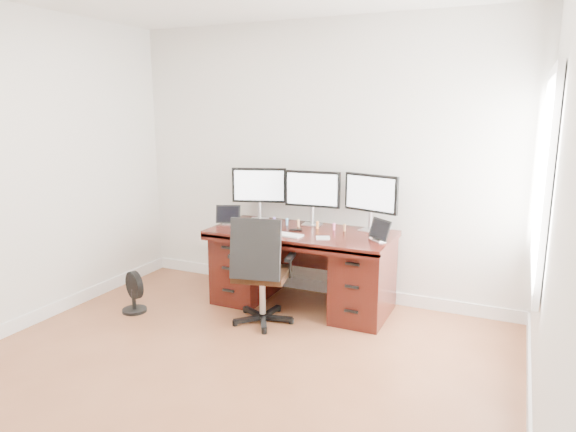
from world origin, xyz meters
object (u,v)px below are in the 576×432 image
at_px(office_chair, 261,289).
at_px(keyboard, 287,235).
at_px(monitor_center, 312,191).
at_px(floor_fan, 133,293).
at_px(desk, 302,266).

relative_size(office_chair, keyboard, 3.45).
bearing_deg(monitor_center, floor_fan, -147.46).
relative_size(desk, floor_fan, 4.38).
bearing_deg(keyboard, monitor_center, 90.64).
bearing_deg(monitor_center, desk, -94.48).
height_order(desk, monitor_center, monitor_center).
height_order(desk, keyboard, keyboard).
bearing_deg(keyboard, floor_fan, -151.78).
height_order(office_chair, floor_fan, office_chair).
relative_size(floor_fan, keyboard, 1.37).
xyz_separation_m(desk, floor_fan, (-1.37, -0.80, -0.21)).
xyz_separation_m(floor_fan, keyboard, (1.33, 0.54, 0.57)).
distance_m(monitor_center, keyboard, 0.59).
relative_size(office_chair, monitor_center, 1.78).
bearing_deg(floor_fan, monitor_center, 60.62).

